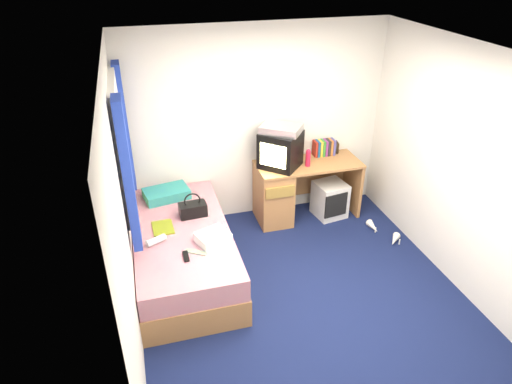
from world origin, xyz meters
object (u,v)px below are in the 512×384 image
object	(u,v)px
white_heels	(384,233)
water_bottle	(156,240)
pink_water_bottle	(308,159)
colour_swatch_fan	(196,252)
desk	(286,190)
aerosol_can	(294,154)
pillow	(167,194)
remote_control	(186,256)
vcr	(281,129)
crt_tv	(280,150)
bed	(183,250)
storage_cube	(330,199)
picture_frame	(337,147)
towel	(213,238)
magazine	(163,228)
handbag	(193,209)

from	to	relation	value
white_heels	water_bottle	bearing A→B (deg)	-175.90
pink_water_bottle	colour_swatch_fan	size ratio (longest dim) A/B	0.89
desk	aerosol_can	distance (m)	0.46
pillow	water_bottle	size ratio (longest dim) A/B	2.51
remote_control	vcr	bearing A→B (deg)	43.12
crt_tv	bed	bearing A→B (deg)	-107.55
colour_swatch_fan	white_heels	xyz separation A→B (m)	(2.33, 0.45, -0.51)
desk	crt_tv	xyz separation A→B (m)	(-0.09, 0.00, 0.56)
aerosol_can	bed	bearing A→B (deg)	-151.55
storage_cube	colour_swatch_fan	world-z (taller)	colour_swatch_fan
vcr	picture_frame	size ratio (longest dim) A/B	3.26
bed	remote_control	bearing A→B (deg)	-91.48
vcr	colour_swatch_fan	distance (m)	1.84
colour_swatch_fan	bed	bearing A→B (deg)	101.39
bed	aerosol_can	xyz separation A→B (m)	(1.53, 0.83, 0.58)
colour_swatch_fan	remote_control	xyz separation A→B (m)	(-0.10, -0.05, 0.00)
desk	towel	distance (m)	1.55
towel	colour_swatch_fan	bearing A→B (deg)	-145.82
pink_water_bottle	towel	xyz separation A→B (m)	(-1.36, -0.97, -0.26)
towel	remote_control	xyz separation A→B (m)	(-0.29, -0.18, -0.04)
pillow	bed	bearing A→B (deg)	-84.13
vcr	pink_water_bottle	world-z (taller)	vcr
pink_water_bottle	pillow	bearing A→B (deg)	178.52
crt_tv	towel	distance (m)	1.53
magazine	water_bottle	xyz separation A→B (m)	(-0.09, -0.25, 0.03)
bed	pillow	xyz separation A→B (m)	(-0.07, 0.70, 0.33)
pillow	pink_water_bottle	xyz separation A→B (m)	(1.72, -0.04, 0.25)
pillow	magazine	distance (m)	0.64
aerosol_can	water_bottle	world-z (taller)	aerosol_can
handbag	pillow	bearing A→B (deg)	113.19
crt_tv	vcr	distance (m)	0.26
handbag	magazine	world-z (taller)	handbag
crt_tv	magazine	xyz separation A→B (m)	(-1.50, -0.67, -0.42)
remote_control	towel	bearing A→B (deg)	31.32
pink_water_bottle	water_bottle	bearing A→B (deg)	-156.22
storage_cube	magazine	size ratio (longest dim) A/B	1.64
storage_cube	crt_tv	distance (m)	1.00
magazine	remote_control	world-z (taller)	remote_control
picture_frame	water_bottle	bearing A→B (deg)	-145.66
storage_cube	water_bottle	xyz separation A→B (m)	(-2.24, -0.83, 0.35)
bed	pink_water_bottle	bearing A→B (deg)	21.60
towel	handbag	bearing A→B (deg)	101.88
pink_water_bottle	handbag	xyz separation A→B (m)	(-1.48, -0.42, -0.23)
aerosol_can	remote_control	size ratio (longest dim) A/B	1.18
bed	pillow	size ratio (longest dim) A/B	3.99
vcr	handbag	world-z (taller)	vcr
desk	aerosol_can	size ratio (longest dim) A/B	6.87
vcr	colour_swatch_fan	world-z (taller)	vcr
remote_control	crt_tv	bearing A→B (deg)	43.11
picture_frame	desk	bearing A→B (deg)	-155.84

